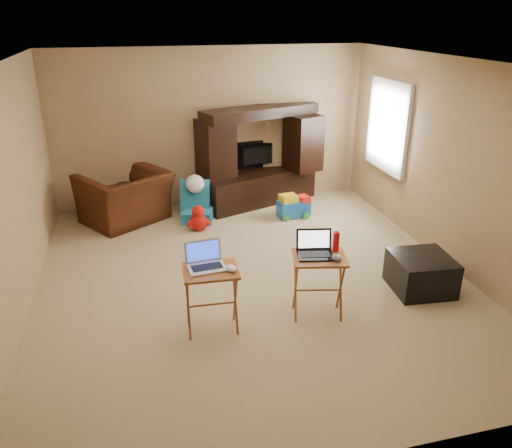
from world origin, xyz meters
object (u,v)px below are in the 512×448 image
object	(u,v)px
television	(257,156)
laptop_right	(316,245)
tray_table_right	(318,286)
mouse_left	(231,268)
laptop_left	(206,258)
plush_toy	(198,218)
ottoman	(421,273)
child_rocker	(197,202)
push_toy	(294,205)
tray_table_left	(212,301)
water_bottle	(336,242)
recliner	(126,198)
entertainment_center	(260,157)
mouse_right	(337,258)

from	to	relation	value
television	laptop_right	bearing A→B (deg)	76.08
television	tray_table_right	size ratio (longest dim) A/B	1.17
laptop_right	mouse_left	world-z (taller)	laptop_right
television	laptop_left	world-z (taller)	television
laptop_left	plush_toy	bearing A→B (deg)	79.22
ottoman	mouse_left	world-z (taller)	mouse_left
child_rocker	ottoman	world-z (taller)	child_rocker
push_toy	ottoman	distance (m)	2.57
ottoman	tray_table_left	xyz separation A→B (m)	(-2.46, -0.22, 0.14)
push_toy	water_bottle	distance (m)	2.70
recliner	plush_toy	xyz separation A→B (m)	(1.01, -0.61, -0.19)
plush_toy	mouse_left	xyz separation A→B (m)	(-0.02, -2.59, 0.52)
laptop_right	recliner	bearing A→B (deg)	132.47
entertainment_center	tray_table_left	xyz separation A→B (m)	(-1.38, -3.40, -0.46)
push_toy	tray_table_left	distance (m)	3.20
push_toy	mouse_right	xyz separation A→B (m)	(-0.48, -2.80, 0.53)
television	mouse_right	distance (m)	3.71
push_toy	tray_table_left	size ratio (longest dim) A/B	0.73
entertainment_center	laptop_right	size ratio (longest dim) A/B	5.40
push_toy	mouse_left	xyz separation A→B (m)	(-1.54, -2.76, 0.53)
push_toy	laptop_right	xyz separation A→B (m)	(-0.65, -2.66, 0.62)
tray_table_left	tray_table_right	distance (m)	1.12
entertainment_center	tray_table_left	size ratio (longest dim) A/B	2.84
plush_toy	laptop_right	world-z (taller)	laptop_right
recliner	laptop_left	xyz separation A→B (m)	(0.77, -3.10, 0.43)
child_rocker	push_toy	size ratio (longest dim) A/B	1.22
television	push_toy	xyz separation A→B (m)	(0.35, -0.91, -0.58)
mouse_left	mouse_right	bearing A→B (deg)	-2.55
push_toy	tray_table_left	bearing A→B (deg)	-130.48
laptop_right	mouse_left	bearing A→B (deg)	-162.66
entertainment_center	recliner	xyz separation A→B (m)	(-2.17, -0.27, -0.42)
plush_toy	laptop_left	size ratio (longest dim) A/B	1.08
entertainment_center	tray_table_right	size ratio (longest dim) A/B	2.83
television	recliner	size ratio (longest dim) A/B	0.69
child_rocker	plush_toy	bearing A→B (deg)	-80.13
recliner	mouse_left	size ratio (longest dim) A/B	8.44
laptop_right	plush_toy	bearing A→B (deg)	120.54
ottoman	water_bottle	xyz separation A→B (m)	(-1.15, -0.14, 0.59)
tray_table_left	water_bottle	bearing A→B (deg)	6.47
laptop_right	mouse_right	distance (m)	0.24
laptop_left	television	bearing A→B (deg)	63.23
child_rocker	tray_table_left	size ratio (longest dim) A/B	0.89
push_toy	mouse_left	bearing A→B (deg)	-126.89
push_toy	laptop_right	distance (m)	2.81
television	ottoman	bearing A→B (deg)	98.70
tray_table_right	laptop_right	size ratio (longest dim) A/B	1.91
entertainment_center	recliner	world-z (taller)	entertainment_center
mouse_right	water_bottle	world-z (taller)	water_bottle
plush_toy	mouse_right	size ratio (longest dim) A/B	2.78
mouse_right	push_toy	bearing A→B (deg)	80.28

